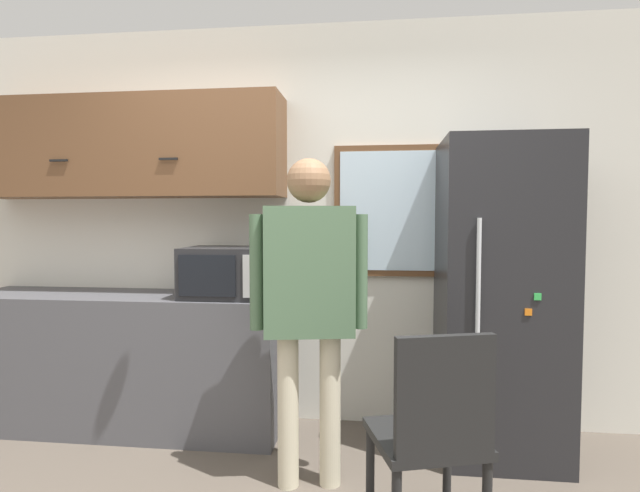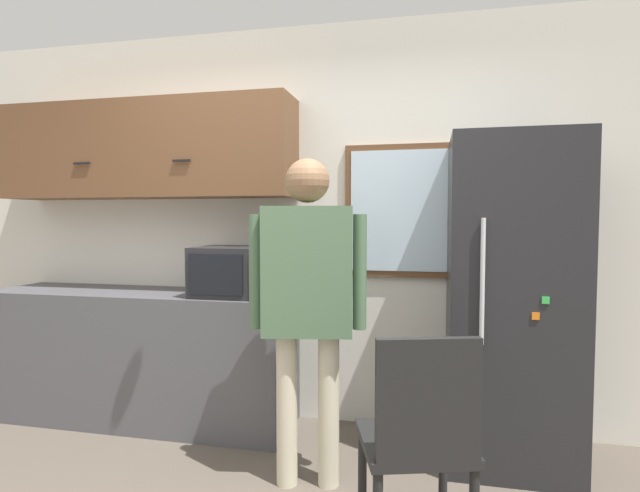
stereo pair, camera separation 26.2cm
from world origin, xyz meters
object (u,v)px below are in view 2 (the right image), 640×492
(microwave, at_px, (235,271))
(chair, at_px, (420,434))
(person, at_px, (308,287))
(refrigerator, at_px, (511,301))

(microwave, relative_size, chair, 0.53)
(person, height_order, refrigerator, refrigerator)
(refrigerator, xyz_separation_m, chair, (-0.48, -0.98, -0.40))
(person, bearing_deg, microwave, 128.66)
(microwave, xyz_separation_m, chair, (1.20, -1.00, -0.53))
(microwave, bearing_deg, chair, -39.95)
(chair, bearing_deg, person, -55.33)
(microwave, relative_size, person, 0.29)
(refrigerator, bearing_deg, person, -154.23)
(microwave, xyz_separation_m, refrigerator, (1.68, -0.02, -0.13))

